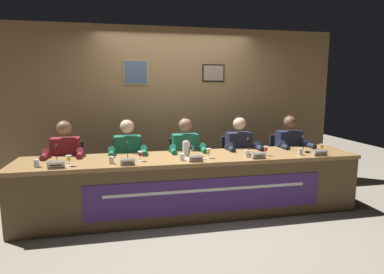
{
  "coord_description": "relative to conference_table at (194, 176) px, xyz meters",
  "views": [
    {
      "loc": [
        -0.84,
        -3.98,
        1.65
      ],
      "look_at": [
        0.0,
        0.0,
        1.01
      ],
      "focal_mm": 30.1,
      "sensor_mm": 36.0,
      "label": 1
    }
  ],
  "objects": [
    {
      "name": "ground_plane",
      "position": [
        -0.0,
        0.12,
        -0.53
      ],
      "size": [
        12.0,
        12.0,
        0.0
      ],
      "primitive_type": "plane",
      "color": "gray"
    },
    {
      "name": "wall_back_panelled",
      "position": [
        -0.0,
        1.48,
        0.77
      ],
      "size": [
        5.55,
        0.14,
        2.6
      ],
      "color": "#937047",
      "rests_on": "ground_plane"
    },
    {
      "name": "conference_table",
      "position": [
        0.0,
        0.0,
        0.0
      ],
      "size": [
        4.35,
        0.83,
        0.76
      ],
      "color": "olive",
      "rests_on": "ground_plane"
    },
    {
      "name": "chair_far_left",
      "position": [
        -1.62,
        0.72,
        -0.1
      ],
      "size": [
        0.44,
        0.45,
        0.89
      ],
      "color": "black",
      "rests_on": "ground_plane"
    },
    {
      "name": "panelist_far_left",
      "position": [
        -1.62,
        0.52,
        0.17
      ],
      "size": [
        0.51,
        0.48,
        1.21
      ],
      "color": "black",
      "rests_on": "ground_plane"
    },
    {
      "name": "nameplate_far_left",
      "position": [
        -1.6,
        -0.19,
        0.27
      ],
      "size": [
        0.19,
        0.06,
        0.08
      ],
      "color": "white",
      "rests_on": "conference_table"
    },
    {
      "name": "juice_glass_far_left",
      "position": [
        -1.47,
        -0.11,
        0.31
      ],
      "size": [
        0.06,
        0.06,
        0.12
      ],
      "color": "white",
      "rests_on": "conference_table"
    },
    {
      "name": "water_cup_far_left",
      "position": [
        -1.82,
        -0.08,
        0.27
      ],
      "size": [
        0.06,
        0.06,
        0.08
      ],
      "color": "silver",
      "rests_on": "conference_table"
    },
    {
      "name": "microphone_far_left",
      "position": [
        -1.65,
        0.08,
        0.3
      ],
      "size": [
        0.06,
        0.17,
        0.22
      ],
      "color": "black",
      "rests_on": "conference_table"
    },
    {
      "name": "chair_left",
      "position": [
        -0.81,
        0.72,
        -0.1
      ],
      "size": [
        0.44,
        0.45,
        0.89
      ],
      "color": "black",
      "rests_on": "ground_plane"
    },
    {
      "name": "panelist_left",
      "position": [
        -0.81,
        0.52,
        0.17
      ],
      "size": [
        0.51,
        0.48,
        1.21
      ],
      "color": "black",
      "rests_on": "ground_plane"
    },
    {
      "name": "nameplate_left",
      "position": [
        -0.83,
        -0.21,
        0.27
      ],
      "size": [
        0.17,
        0.06,
        0.08
      ],
      "color": "white",
      "rests_on": "conference_table"
    },
    {
      "name": "juice_glass_left",
      "position": [
        -0.67,
        -0.03,
        0.31
      ],
      "size": [
        0.06,
        0.06,
        0.12
      ],
      "color": "white",
      "rests_on": "conference_table"
    },
    {
      "name": "water_cup_left",
      "position": [
        -1.01,
        -0.09,
        0.27
      ],
      "size": [
        0.06,
        0.06,
        0.08
      ],
      "color": "silver",
      "rests_on": "conference_table"
    },
    {
      "name": "microphone_left",
      "position": [
        -0.82,
        0.04,
        0.3
      ],
      "size": [
        0.06,
        0.17,
        0.22
      ],
      "color": "black",
      "rests_on": "conference_table"
    },
    {
      "name": "chair_center",
      "position": [
        -0.0,
        0.72,
        -0.1
      ],
      "size": [
        0.44,
        0.45,
        0.89
      ],
      "color": "black",
      "rests_on": "ground_plane"
    },
    {
      "name": "panelist_center",
      "position": [
        -0.0,
        0.52,
        0.17
      ],
      "size": [
        0.51,
        0.48,
        1.21
      ],
      "color": "black",
      "rests_on": "ground_plane"
    },
    {
      "name": "nameplate_center",
      "position": [
        -0.02,
        -0.2,
        0.27
      ],
      "size": [
        0.17,
        0.06,
        0.08
      ],
      "color": "white",
      "rests_on": "conference_table"
    },
    {
      "name": "juice_glass_center",
      "position": [
        0.17,
        -0.04,
        0.31
      ],
      "size": [
        0.06,
        0.06,
        0.12
      ],
      "color": "white",
      "rests_on": "conference_table"
    },
    {
      "name": "water_cup_center",
      "position": [
        -0.17,
        -0.1,
        0.27
      ],
      "size": [
        0.06,
        0.06,
        0.08
      ],
      "color": "silver",
      "rests_on": "conference_table"
    },
    {
      "name": "microphone_center",
      "position": [
        -0.04,
        0.06,
        0.3
      ],
      "size": [
        0.06,
        0.17,
        0.22
      ],
      "color": "black",
      "rests_on": "conference_table"
    },
    {
      "name": "chair_right",
      "position": [
        0.81,
        0.72,
        -0.1
      ],
      "size": [
        0.44,
        0.45,
        0.89
      ],
      "color": "black",
      "rests_on": "ground_plane"
    },
    {
      "name": "panelist_right",
      "position": [
        0.81,
        0.52,
        0.17
      ],
      "size": [
        0.51,
        0.48,
        1.21
      ],
      "color": "black",
      "rests_on": "ground_plane"
    },
    {
      "name": "nameplate_right",
      "position": [
        0.78,
        -0.2,
        0.27
      ],
      "size": [
        0.18,
        0.06,
        0.08
      ],
      "color": "white",
      "rests_on": "conference_table"
    },
    {
      "name": "juice_glass_right",
      "position": [
        0.94,
        -0.04,
        0.31
      ],
      "size": [
        0.06,
        0.06,
        0.12
      ],
      "color": "white",
      "rests_on": "conference_table"
    },
    {
      "name": "water_cup_right",
      "position": [
        0.67,
        -0.08,
        0.27
      ],
      "size": [
        0.06,
        0.06,
        0.08
      ],
      "color": "silver",
      "rests_on": "conference_table"
    },
    {
      "name": "microphone_right",
      "position": [
        0.76,
        0.04,
        0.3
      ],
      "size": [
        0.06,
        0.17,
        0.22
      ],
      "color": "black",
      "rests_on": "conference_table"
    },
    {
      "name": "chair_far_right",
      "position": [
        1.62,
        0.72,
        -0.1
      ],
      "size": [
        0.44,
        0.45,
        0.89
      ],
      "color": "black",
      "rests_on": "ground_plane"
    },
    {
      "name": "panelist_far_right",
      "position": [
        1.62,
        0.52,
        0.17
      ],
      "size": [
        0.51,
        0.48,
        1.21
      ],
      "color": "black",
      "rests_on": "ground_plane"
    },
    {
      "name": "nameplate_far_right",
      "position": [
        1.64,
        -0.2,
        0.27
      ],
      "size": [
        0.2,
        0.06,
        0.08
      ],
      "color": "white",
      "rests_on": "conference_table"
    },
    {
      "name": "juice_glass_far_right",
      "position": [
        1.75,
        -0.05,
        0.31
      ],
      "size": [
        0.06,
        0.06,
        0.12
      ],
      "color": "white",
      "rests_on": "conference_table"
    },
    {
      "name": "water_cup_far_right",
      "position": [
        1.41,
        -0.1,
        0.27
      ],
      "size": [
        0.06,
        0.06,
        0.08
      ],
      "color": "silver",
      "rests_on": "conference_table"
    },
    {
      "name": "microphone_far_right",
      "position": [
        1.57,
        0.04,
        0.3
      ],
      "size": [
        0.06,
        0.17,
        0.22
      ],
      "color": "black",
      "rests_on": "conference_table"
    },
    {
      "name": "water_pitcher_central",
      "position": [
        -0.07,
        0.17,
        0.32
      ],
      "size": [
        0.15,
        0.1,
        0.21
      ],
      "color": "silver",
      "rests_on": "conference_table"
    },
    {
      "name": "document_stack_center",
      "position": [
        -0.0,
        -0.06,
        0.23
      ],
      "size": [
        0.23,
        0.18,
        0.01
      ],
      "color": "white",
      "rests_on": "conference_table"
    }
  ]
}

